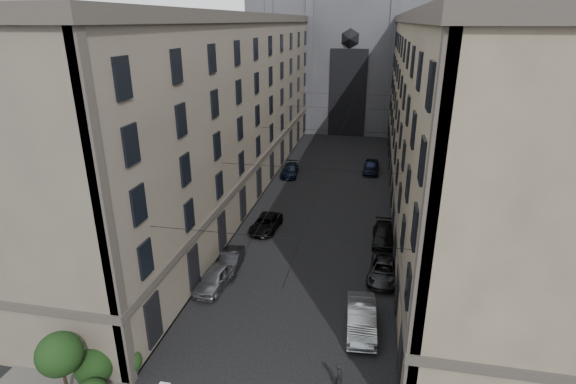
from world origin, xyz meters
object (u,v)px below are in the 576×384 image
Objects in this scene: car_right_near at (361,318)px; car_right_far at (371,166)px; car_left_midnear at (230,261)px; car_left_far at (290,170)px; pedestrian at (339,377)px; gothic_tower at (355,23)px; car_right_midfar at (384,235)px; car_right_midnear at (384,270)px; car_left_near at (215,278)px; car_left_midfar at (266,224)px.

car_right_near is 1.06× the size of car_right_far.
car_left_far is at bearing 85.10° from car_left_midnear.
car_right_far reaches higher than car_left_far.
pedestrian is (-0.76, -36.83, -0.03)m from car_right_far.
car_left_midnear is 0.89× the size of car_right_far.
gothic_tower reaches higher than car_left_far.
car_right_near is 12.49m from car_right_midfar.
gothic_tower reaches higher than car_right_near.
pedestrian reaches higher than car_right_midfar.
car_left_far is 3.02× the size of pedestrian.
car_left_far is 25.01m from car_right_midnear.
car_left_near reaches higher than car_right_midnear.
car_right_far is (10.13, 26.31, 0.11)m from car_left_midnear.
gothic_tower is 52.70m from car_right_midfar.
car_right_near is at bearing -9.40° from car_left_near.
car_left_near is 0.96× the size of car_left_far.
car_right_near is at bearing -32.26° from car_left_midnear.
car_right_midnear is 25.37m from car_right_far.
car_right_midfar is at bearing 2.40° from car_left_midfar.
car_left_midnear is at bearing -95.55° from gothic_tower.
car_right_midfar is at bearing -59.28° from car_left_far.
car_left_midfar is at bearing -95.18° from gothic_tower.
car_left_midnear is 7.39m from car_left_midfar.
car_left_midnear reaches higher than car_left_far.
car_right_midnear is 5.99m from car_right_midfar.
car_left_midfar is at bearing 154.90° from car_right_midnear.
car_right_far is at bearing -6.68° from pedestrian.
car_left_midfar is at bearing -91.57° from car_left_far.
car_left_near is 15.37m from car_right_midfar.
gothic_tower is 12.03× the size of car_right_midnear.
car_left_midfar is 15.75m from car_right_near.
car_left_far is 0.99× the size of car_right_midfar.
car_right_near reaches higher than car_left_near.
car_left_far reaches higher than car_left_midfar.
gothic_tower is at bearing 76.46° from car_left_far.
car_right_midnear is (11.68, 0.98, -0.03)m from car_left_midnear.
car_left_midfar is (1.03, 7.32, -0.05)m from car_left_midnear.
car_left_near is 2.90× the size of pedestrian.
car_right_near is 3.22× the size of pedestrian.
car_right_far is at bearing 68.66° from car_left_midfar.
car_right_near is at bearing -96.75° from car_right_midnear.
car_left_midnear is 23.21m from car_left_far.
gothic_tower is 37.74m from car_left_far.
car_right_far is (4.65, -30.13, -16.99)m from gothic_tower.
car_left_midnear is 11.62m from car_right_near.
gothic_tower is at bearing 102.03° from car_right_midnear.
car_right_far reaches higher than car_right_midfar.
car_left_midnear is at bearing 148.15° from car_right_near.
car_left_midfar is at bearing 121.96° from car_right_near.
car_left_near reaches higher than car_left_midfar.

